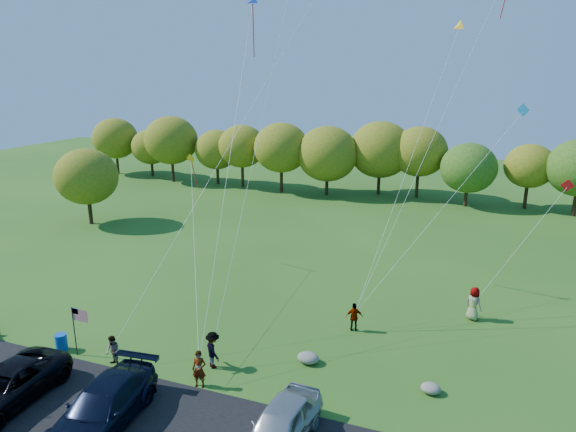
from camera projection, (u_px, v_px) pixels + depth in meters
name	position (u px, v px, depth m)	size (l,w,h in m)	color
ground	(202.00, 375.00, 23.66)	(140.00, 140.00, 0.00)	#265418
asphalt_lane	(151.00, 429.00, 20.05)	(44.00, 6.00, 0.06)	black
treeline	(374.00, 158.00, 54.50)	(76.06, 27.92, 8.23)	#372714
minivan_dark	(5.00, 386.00, 21.40)	(2.57, 5.56, 1.55)	black
minivan_navy	(102.00, 407.00, 19.99)	(2.33, 5.74, 1.67)	black
minivan_silver	(281.00, 425.00, 19.01)	(1.88, 4.67, 1.59)	#ADB1B8
flyer_a	(199.00, 369.00, 22.59)	(0.63, 0.41, 1.73)	#4C4C59
flyer_b	(113.00, 351.00, 24.20)	(0.75, 0.58, 1.54)	#4C4C59
flyer_c	(213.00, 350.00, 24.08)	(1.16, 0.67, 1.80)	#4C4C59
flyer_d	(354.00, 317.00, 27.54)	(0.93, 0.39, 1.59)	#4C4C59
flyer_e	(474.00, 304.00, 28.75)	(0.94, 0.61, 1.93)	#4C4C59
trash_barrel	(61.00, 342.00, 25.68)	(0.57, 0.57, 0.86)	#0C4ABC
flag_assembly	(78.00, 320.00, 24.75)	(0.95, 0.62, 2.57)	black
boulder_near	(308.00, 358.00, 24.60)	(1.07, 0.84, 0.53)	gray
boulder_far	(431.00, 388.00, 22.29)	(0.87, 0.72, 0.45)	slate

